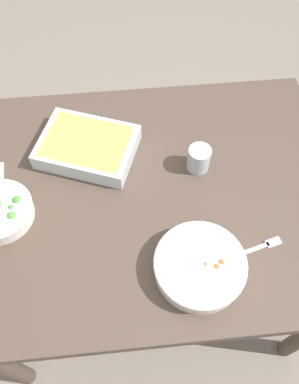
{
  "coord_description": "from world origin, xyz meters",
  "views": [
    {
      "loc": [
        0.06,
        0.62,
        1.77
      ],
      "look_at": [
        0.0,
        0.0,
        0.74
      ],
      "focal_mm": 36.32,
      "sensor_mm": 36.0,
      "label": 1
    }
  ],
  "objects_px": {
    "spoon_by_stew": "(184,264)",
    "spoon_by_broccoli": "(2,192)",
    "baking_dish": "(87,146)",
    "drink_cup": "(199,160)",
    "stew_bowl": "(200,266)",
    "fork_on_table": "(257,248)"
  },
  "relations": [
    {
      "from": "drink_cup",
      "to": "fork_on_table",
      "type": "distance_m",
      "value": 0.32
    },
    {
      "from": "baking_dish",
      "to": "fork_on_table",
      "type": "relative_size",
      "value": 2.04
    },
    {
      "from": "stew_bowl",
      "to": "fork_on_table",
      "type": "bearing_deg",
      "value": -165.24
    },
    {
      "from": "baking_dish",
      "to": "spoon_by_broccoli",
      "type": "bearing_deg",
      "value": 25.44
    },
    {
      "from": "drink_cup",
      "to": "spoon_by_stew",
      "type": "relative_size",
      "value": 0.51
    },
    {
      "from": "spoon_by_stew",
      "to": "spoon_by_broccoli",
      "type": "bearing_deg",
      "value": -28.83
    },
    {
      "from": "spoon_by_stew",
      "to": "spoon_by_broccoli",
      "type": "relative_size",
      "value": 0.94
    },
    {
      "from": "spoon_by_stew",
      "to": "spoon_by_broccoli",
      "type": "xyz_separation_m",
      "value": [
        0.53,
        -0.29,
        0.0
      ]
    },
    {
      "from": "spoon_by_broccoli",
      "to": "baking_dish",
      "type": "bearing_deg",
      "value": -154.56
    },
    {
      "from": "baking_dish",
      "to": "spoon_by_stew",
      "type": "height_order",
      "value": "baking_dish"
    },
    {
      "from": "drink_cup",
      "to": "fork_on_table",
      "type": "bearing_deg",
      "value": 112.31
    },
    {
      "from": "drink_cup",
      "to": "spoon_by_stew",
      "type": "height_order",
      "value": "drink_cup"
    },
    {
      "from": "stew_bowl",
      "to": "spoon_by_broccoli",
      "type": "relative_size",
      "value": 1.43
    },
    {
      "from": "stew_bowl",
      "to": "fork_on_table",
      "type": "distance_m",
      "value": 0.18
    },
    {
      "from": "drink_cup",
      "to": "fork_on_table",
      "type": "height_order",
      "value": "drink_cup"
    },
    {
      "from": "spoon_by_stew",
      "to": "spoon_by_broccoli",
      "type": "height_order",
      "value": "same"
    },
    {
      "from": "baking_dish",
      "to": "drink_cup",
      "type": "bearing_deg",
      "value": 165.26
    },
    {
      "from": "spoon_by_stew",
      "to": "fork_on_table",
      "type": "height_order",
      "value": "spoon_by_stew"
    },
    {
      "from": "drink_cup",
      "to": "spoon_by_broccoli",
      "type": "relative_size",
      "value": 0.48
    },
    {
      "from": "stew_bowl",
      "to": "spoon_by_stew",
      "type": "height_order",
      "value": "stew_bowl"
    },
    {
      "from": "baking_dish",
      "to": "spoon_by_stew",
      "type": "relative_size",
      "value": 2.17
    },
    {
      "from": "drink_cup",
      "to": "spoon_by_stew",
      "type": "xyz_separation_m",
      "value": [
        0.09,
        0.33,
        -0.03
      ]
    }
  ]
}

